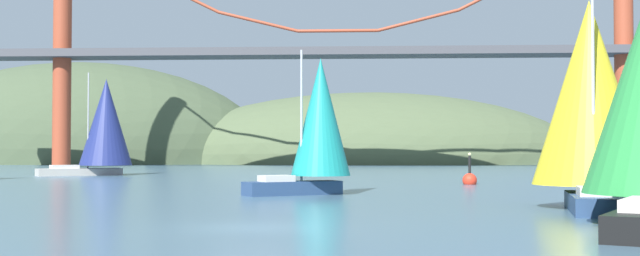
{
  "coord_description": "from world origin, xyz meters",
  "views": [
    {
      "loc": [
        3.6,
        -25.9,
        2.53
      ],
      "look_at": [
        0.0,
        42.82,
        4.52
      ],
      "focal_mm": 44.5,
      "sensor_mm": 36.0,
      "label": 1
    }
  ],
  "objects_px": {
    "sailboat_navy_sail": "(105,125)",
    "sailboat_yellow_sail": "(590,98)",
    "sailboat_teal_sail": "(318,123)",
    "channel_buoy": "(470,179)"
  },
  "relations": [
    {
      "from": "sailboat_navy_sail",
      "to": "sailboat_yellow_sail",
      "type": "height_order",
      "value": "sailboat_navy_sail"
    },
    {
      "from": "sailboat_teal_sail",
      "to": "sailboat_navy_sail",
      "type": "bearing_deg",
      "value": 124.61
    },
    {
      "from": "sailboat_navy_sail",
      "to": "channel_buoy",
      "type": "distance_m",
      "value": 41.17
    },
    {
      "from": "sailboat_yellow_sail",
      "to": "sailboat_teal_sail",
      "type": "bearing_deg",
      "value": 139.8
    },
    {
      "from": "sailboat_teal_sail",
      "to": "sailboat_yellow_sail",
      "type": "xyz_separation_m",
      "value": [
        12.65,
        -10.69,
        0.71
      ]
    },
    {
      "from": "sailboat_yellow_sail",
      "to": "channel_buoy",
      "type": "bearing_deg",
      "value": 94.51
    },
    {
      "from": "sailboat_navy_sail",
      "to": "channel_buoy",
      "type": "height_order",
      "value": "sailboat_navy_sail"
    },
    {
      "from": "sailboat_yellow_sail",
      "to": "channel_buoy",
      "type": "xyz_separation_m",
      "value": [
        -1.96,
        24.8,
        -4.51
      ]
    },
    {
      "from": "sailboat_yellow_sail",
      "to": "channel_buoy",
      "type": "height_order",
      "value": "sailboat_yellow_sail"
    },
    {
      "from": "sailboat_teal_sail",
      "to": "sailboat_yellow_sail",
      "type": "bearing_deg",
      "value": -40.2
    }
  ]
}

